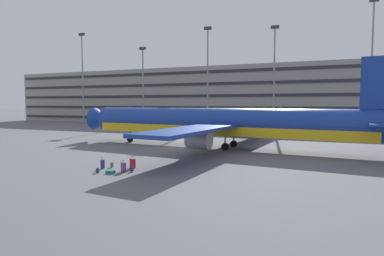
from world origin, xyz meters
name	(u,v)px	position (x,y,z in m)	size (l,w,h in m)	color
ground_plane	(174,147)	(0.00, 0.00, 0.00)	(600.00, 600.00, 0.00)	#5B5B60
terminal_structure	(253,96)	(0.00, 49.55, 7.76)	(152.51, 14.79, 15.51)	gray
airliner	(222,124)	(6.00, 1.70, 3.15)	(43.40, 35.29, 10.55)	navy
light_mast_far_left	(83,73)	(-46.38, 36.50, 14.54)	(1.80, 0.50, 25.61)	gray
light_mast_left	(143,80)	(-26.47, 36.50, 11.88)	(1.80, 0.50, 20.42)	gray
light_mast_center_left	(208,70)	(-8.41, 36.50, 13.73)	(1.80, 0.50, 24.02)	gray
light_mast_center_right	(274,70)	(7.34, 36.50, 13.16)	(1.80, 0.50, 22.91)	gray
light_mast_right	(372,57)	(26.44, 36.50, 15.00)	(1.80, 0.50, 26.49)	gray
suitcase_laid_flat	(110,172)	(2.06, -16.20, 0.12)	(0.78, 0.47, 0.25)	#147266
suitcase_red	(133,163)	(2.53, -13.63, 0.44)	(0.49, 0.31, 1.06)	#B21E23
suitcase_small	(123,167)	(2.67, -15.24, 0.42)	(0.55, 0.47, 0.97)	#72388C
suitcase_orange	(103,164)	(0.21, -14.83, 0.42)	(0.27, 0.41, 1.00)	navy
backpack_navy	(97,170)	(0.90, -16.39, 0.20)	(0.32, 0.25, 0.46)	navy
backpack_silver	(112,165)	(0.58, -14.01, 0.23)	(0.35, 0.26, 0.53)	gray
backpack_black	(132,169)	(3.33, -14.97, 0.21)	(0.30, 0.35, 0.49)	navy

